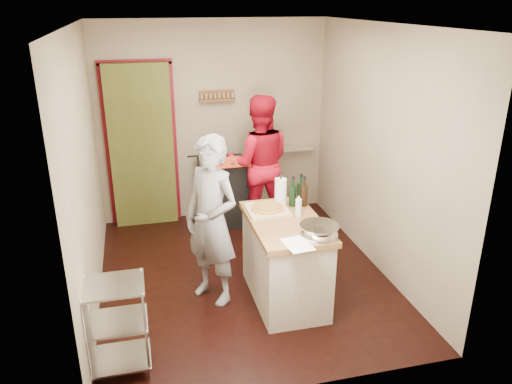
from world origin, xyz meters
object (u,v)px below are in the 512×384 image
island (286,257)px  person_stripe (212,221)px  wire_shelving (117,323)px  person_red (259,163)px  stove (223,191)px

island → person_stripe: person_stripe is taller
wire_shelving → person_red: (1.76, 2.40, 0.43)m
stove → person_stripe: 1.86m
island → person_stripe: size_ratio=0.73×
person_red → island: bearing=94.0°
wire_shelving → person_red: 3.01m
person_red → wire_shelving: bearing=63.2°
stove → person_red: (0.43, -0.22, 0.42)m
person_stripe → person_red: (0.85, 1.54, 0.03)m
wire_shelving → island: size_ratio=0.65×
island → person_red: (0.16, 1.73, 0.41)m
stove → wire_shelving: (-1.33, -2.62, -0.01)m
stove → person_red: bearing=-27.5°
wire_shelving → person_red: bearing=53.8°
wire_shelving → person_stripe: 1.31m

